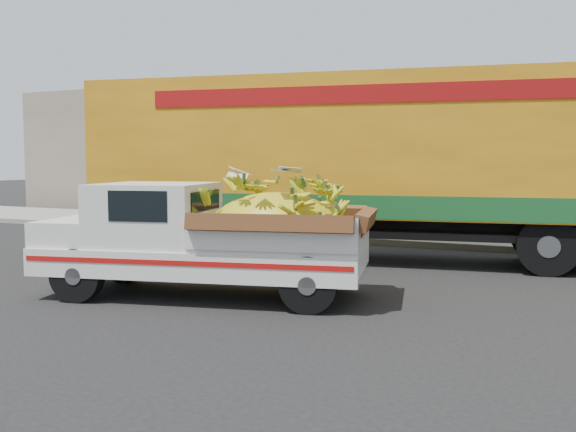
% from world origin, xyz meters
% --- Properties ---
extents(ground, '(100.00, 100.00, 0.00)m').
position_xyz_m(ground, '(0.00, 0.00, 0.00)').
color(ground, black).
rests_on(ground, ground).
extents(curb, '(60.00, 0.25, 0.15)m').
position_xyz_m(curb, '(0.00, 6.48, 0.07)').
color(curb, gray).
rests_on(curb, ground).
extents(sidewalk, '(60.00, 4.00, 0.14)m').
position_xyz_m(sidewalk, '(0.00, 8.58, 0.07)').
color(sidewalk, gray).
rests_on(sidewalk, ground).
extents(building_left, '(18.00, 6.00, 5.00)m').
position_xyz_m(building_left, '(-8.00, 14.48, 2.50)').
color(building_left, gray).
rests_on(building_left, ground).
extents(pickup_truck, '(5.26, 2.94, 1.75)m').
position_xyz_m(pickup_truck, '(0.44, -0.46, 0.94)').
color(pickup_truck, black).
rests_on(pickup_truck, ground).
extents(semi_trailer, '(12.08, 4.51, 3.80)m').
position_xyz_m(semi_trailer, '(1.17, 4.03, 2.12)').
color(semi_trailer, black).
rests_on(semi_trailer, ground).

